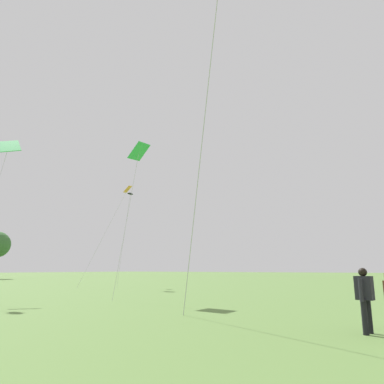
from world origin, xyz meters
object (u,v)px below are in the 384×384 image
at_px(person_short_left, 365,295).
at_px(small_kite_box_yellow, 139,154).
at_px(small_kite_triangle_green, 126,193).
at_px(small_kite_delta_white, 8,149).
at_px(small_kite_bird_shape, 130,195).

relative_size(person_short_left, small_kite_box_yellow, 0.19).
height_order(person_short_left, small_kite_box_yellow, small_kite_box_yellow).
height_order(person_short_left, small_kite_triangle_green, small_kite_triangle_green).
xyz_separation_m(small_kite_delta_white, small_kite_box_yellow, (3.35, -7.05, -0.66)).
xyz_separation_m(person_short_left, small_kite_triangle_green, (12.47, 20.02, 7.00)).
distance_m(person_short_left, small_kite_box_yellow, 13.88).
height_order(small_kite_triangle_green, small_kite_box_yellow, small_kite_triangle_green).
bearing_deg(small_kite_delta_white, person_short_left, 10.93).
bearing_deg(small_kite_bird_shape, small_kite_triangle_green, 18.63).
relative_size(small_kite_triangle_green, small_kite_bird_shape, 1.01).
bearing_deg(small_kite_bird_shape, small_kite_box_yellow, 28.33).
xyz_separation_m(small_kite_delta_white, small_kite_triangle_green, (11.53, 1.65, -0.43)).
distance_m(small_kite_triangle_green, small_kite_box_yellow, 11.94).
height_order(person_short_left, small_kite_bird_shape, small_kite_bird_shape).
bearing_deg(person_short_left, small_kite_delta_white, 7.59).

